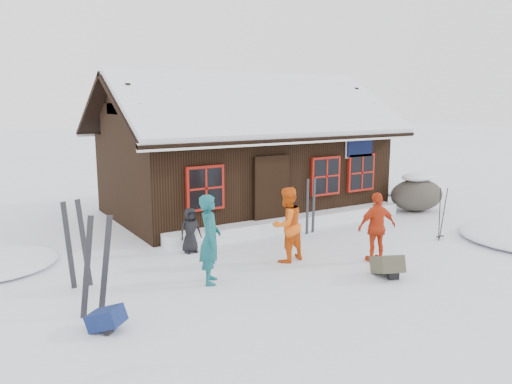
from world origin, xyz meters
TOP-DOWN VIEW (x-y plane):
  - ground at (0.00, 0.00)m, footprint 120.00×120.00m
  - mountain_hut at (1.50, 4.98)m, footprint 8.90×6.09m
  - snow_drift at (1.50, 2.25)m, footprint 7.60×0.60m
  - snow_mounds at (1.65, 1.86)m, footprint 20.60×13.20m
  - skier_teal at (-2.38, -0.37)m, footprint 0.67×0.76m
  - skier_orange_left at (-0.34, -0.05)m, footprint 0.91×0.76m
  - skier_orange_right at (1.33, -1.11)m, footprint 0.97×0.59m
  - skier_crouched at (-1.88, 1.66)m, footprint 0.53×0.35m
  - boulder at (6.26, 2.00)m, footprint 1.87×1.40m
  - ski_pair_left at (-4.64, -0.71)m, footprint 0.60×0.21m
  - ski_pair_mid at (-4.63, 0.73)m, footprint 0.51×0.15m
  - ski_pair_right at (1.58, 1.56)m, footprint 0.36×0.10m
  - ski_poles at (4.03, -0.70)m, footprint 0.25×0.12m
  - backpack_blue at (-4.70, -1.40)m, footprint 0.62×0.63m
  - backpack_olive at (0.80, -1.96)m, footprint 0.68×0.77m

SIDE VIEW (x-z plane):
  - ground at x=0.00m, z-range 0.00..0.00m
  - snow_mounds at x=1.65m, z-range -0.24..0.24m
  - backpack_blue at x=-4.70m, z-range 0.00..0.27m
  - backpack_olive at x=0.80m, z-range 0.00..0.35m
  - snow_drift at x=1.50m, z-range 0.00..0.35m
  - skier_crouched at x=-1.88m, z-range 0.00..1.07m
  - boulder at x=6.26m, z-range 0.00..1.10m
  - ski_poles at x=4.03m, z-range -0.04..1.35m
  - ski_pair_right at x=1.58m, z-range -0.05..1.49m
  - skier_orange_right at x=1.33m, z-range 0.00..1.55m
  - ski_pair_left at x=-4.64m, z-range -0.05..1.69m
  - ski_pair_mid at x=-4.63m, z-range -0.05..1.70m
  - skier_orange_left at x=-0.34m, z-range 0.00..1.66m
  - skier_teal at x=-2.38m, z-range 0.00..1.76m
  - mountain_hut at x=1.50m, z-range -0.63..3.79m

